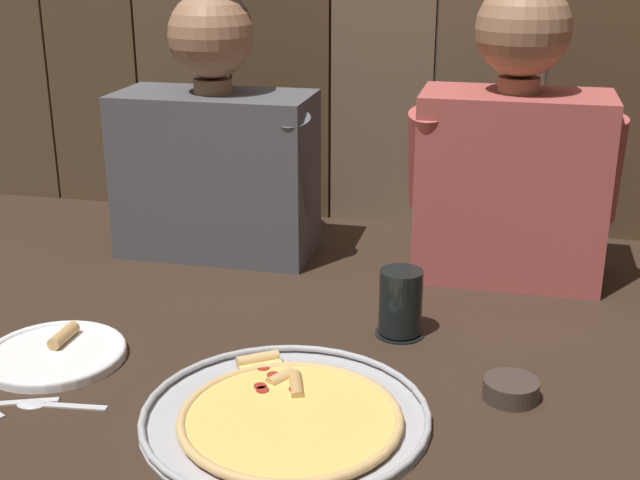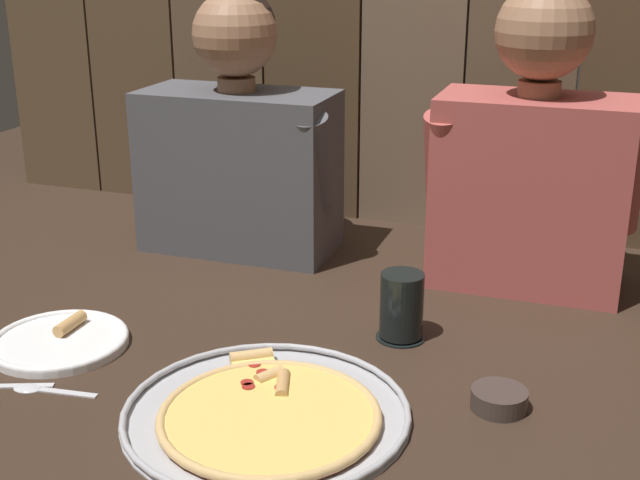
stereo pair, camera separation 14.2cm
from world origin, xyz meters
The scene contains 9 objects.
ground_plane centered at (0.00, 0.00, 0.00)m, with size 3.20×3.20×0.00m, color #332319.
pizza_tray centered at (0.02, -0.18, 0.01)m, with size 0.42×0.42×0.03m.
dinner_plate centered at (-0.40, -0.08, 0.01)m, with size 0.23×0.23×0.03m.
drinking_glass centered at (0.14, 0.14, 0.06)m, with size 0.09×0.09×0.12m.
dipping_bowl centered at (0.33, -0.04, 0.02)m, with size 0.08×0.08×0.03m.
table_knife centered at (-0.40, -0.23, 0.00)m, with size 0.15×0.07×0.01m.
table_spoon centered at (-0.34, -0.22, 0.00)m, with size 0.14×0.04×0.01m.
diner_left centered at (-0.31, 0.47, 0.25)m, with size 0.45×0.21×0.56m.
diner_right centered at (0.31, 0.47, 0.27)m, with size 0.40×0.21×0.59m.
Camera 2 is at (0.45, -1.17, 0.66)m, focal length 47.82 mm.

